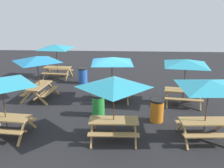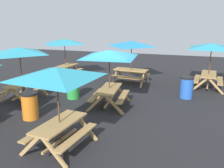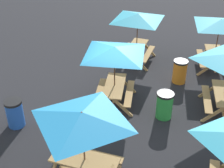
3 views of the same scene
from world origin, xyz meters
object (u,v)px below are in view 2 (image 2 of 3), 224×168
Objects in this scene: picnic_table_2 at (211,49)px; trash_bin_blue at (187,87)px; picnic_table_0 at (131,47)px; picnic_table_6 at (65,44)px; picnic_table_1 at (109,58)px; picnic_table_4 at (20,55)px; picnic_table_3 at (57,79)px; trash_bin_green at (73,87)px; trash_bin_orange at (30,106)px.

picnic_table_2 is 2.87× the size of trash_bin_blue.
picnic_table_0 is 3.90m from picnic_table_6.
picnic_table_6 is (-3.77, -3.87, 0.00)m from picnic_table_1.
picnic_table_4 is 2.38× the size of trash_bin_blue.
picnic_table_3 is at bearing -24.60° from picnic_table_2.
picnic_table_3 and picnic_table_4 have the same top height.
picnic_table_0 is at bearing -83.12° from picnic_table_2.
trash_bin_blue is at bearing 157.04° from picnic_table_3.
trash_bin_green is at bearing -54.53° from picnic_table_2.
picnic_table_4 is 2.79m from trash_bin_orange.
trash_bin_green is at bearing -109.31° from picnic_table_1.
picnic_table_3 and picnic_table_6 have the same top height.
picnic_table_3 is 2.94m from trash_bin_orange.
picnic_table_1 and picnic_table_2 have the same top height.
trash_bin_blue is at bearing 106.75° from picnic_table_4.
picnic_table_3 is 1.20× the size of picnic_table_6.
picnic_table_2 is 8.93m from picnic_table_4.
picnic_table_2 reaches higher than trash_bin_orange.
trash_bin_orange is (2.55, -0.46, 0.00)m from trash_bin_green.
picnic_table_0 is at bearing 95.68° from picnic_table_6.
picnic_table_4 is 2.38× the size of trash_bin_orange.
picnic_table_1 is 2.88× the size of trash_bin_orange.
picnic_table_0 is 2.38× the size of trash_bin_blue.
picnic_table_1 is 5.40m from picnic_table_6.
picnic_table_2 is at bearing 8.03° from picnic_table_0.
picnic_table_3 reaches higher than trash_bin_green.
picnic_table_2 and picnic_table_4 have the same top height.
picnic_table_1 is 1.21× the size of picnic_table_6.
trash_bin_blue is at bearing 127.33° from trash_bin_orange.
trash_bin_orange is at bearing -52.81° from picnic_table_1.
picnic_table_4 is at bearing 4.90° from picnic_table_6.
picnic_table_3 reaches higher than trash_bin_blue.
picnic_table_3 is 6.64m from trash_bin_blue.
picnic_table_2 is at bearing 130.34° from picnic_table_1.
trash_bin_blue is (-2.29, 6.87, -1.49)m from picnic_table_4.
picnic_table_4 is at bearing -89.92° from picnic_table_1.
picnic_table_4 is at bearing -56.63° from picnic_table_2.
picnic_table_3 is 8.15m from picnic_table_6.
picnic_table_3 is at bearing 45.73° from picnic_table_4.
picnic_table_4 reaches higher than trash_bin_orange.
picnic_table_1 is 1.01× the size of picnic_table_3.
picnic_table_2 is 8.63m from picnic_table_3.
trash_bin_green is 2.59m from trash_bin_orange.
picnic_table_1 is at bearing 92.36° from picnic_table_4.
picnic_table_0 is 0.83× the size of picnic_table_1.
picnic_table_0 and picnic_table_3 have the same top height.
picnic_table_0 is 3.81m from picnic_table_1.
picnic_table_1 and picnic_table_3 have the same top height.
trash_bin_green is at bearing 169.77° from trash_bin_orange.
picnic_table_3 is at bearing 52.88° from trash_bin_orange.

